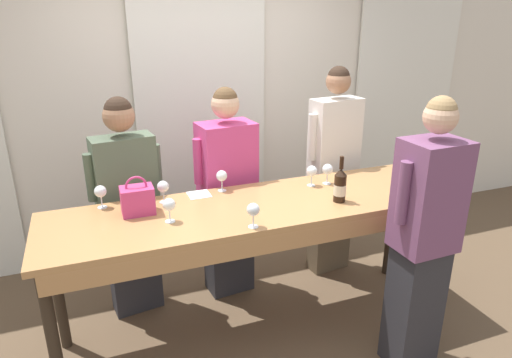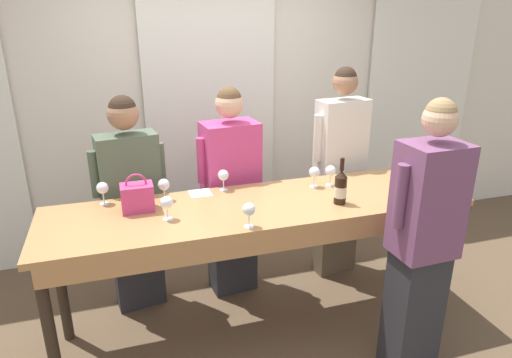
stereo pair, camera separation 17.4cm
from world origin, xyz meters
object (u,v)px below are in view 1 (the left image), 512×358
object	(u,v)px
guest_pink_top	(227,194)
host_pouring	(423,239)
guest_cream_sweater	(333,170)
wine_bottle	(340,186)
wine_glass_center_mid	(312,171)
wine_glass_center_right	(100,192)
wine_glass_front_mid	(169,205)
wine_glass_back_left	(222,176)
wine_glass_center_left	(163,187)
wine_glass_front_right	(253,210)
guest_olive_jacket	(128,206)
handbag	(138,200)
wine_glass_front_left	(328,170)

from	to	relation	value
guest_pink_top	host_pouring	xyz separation A→B (m)	(0.85, -1.25, 0.05)
guest_cream_sweater	host_pouring	xyz separation A→B (m)	(-0.09, -1.25, -0.03)
guest_pink_top	guest_cream_sweater	distance (m)	0.95
wine_bottle	host_pouring	world-z (taller)	host_pouring
wine_glass_center_mid	wine_glass_center_right	size ratio (longest dim) A/B	1.00
wine_bottle	guest_pink_top	world-z (taller)	guest_pink_top
wine_glass_front_mid	wine_glass_back_left	distance (m)	0.58
wine_glass_center_left	guest_cream_sweater	world-z (taller)	guest_cream_sweater
wine_glass_front_mid	guest_cream_sweater	distance (m)	1.65
wine_glass_center_mid	guest_pink_top	bearing A→B (deg)	142.16
wine_bottle	host_pouring	xyz separation A→B (m)	(0.29, -0.51, -0.20)
wine_glass_front_right	host_pouring	world-z (taller)	host_pouring
wine_glass_center_right	wine_glass_center_mid	bearing A→B (deg)	-5.07
wine_glass_center_left	host_pouring	bearing A→B (deg)	-33.07
wine_glass_front_right	wine_glass_center_right	xyz separation A→B (m)	(-0.83, 0.62, 0.00)
wine_bottle	wine_glass_center_mid	xyz separation A→B (m)	(-0.04, 0.33, -0.00)
wine_glass_front_mid	wine_glass_center_left	xyz separation A→B (m)	(0.02, 0.31, 0.00)
guest_olive_jacket	host_pouring	bearing A→B (deg)	-37.69
handbag	wine_glass_back_left	distance (m)	0.63
wine_glass_front_mid	wine_glass_center_left	world-z (taller)	same
wine_glass_center_left	guest_pink_top	world-z (taller)	guest_pink_top
wine_glass_center_mid	wine_glass_center_right	bearing A→B (deg)	174.93
handbag	guest_cream_sweater	bearing A→B (deg)	15.07
wine_glass_front_mid	guest_pink_top	size ratio (longest dim) A/B	0.09
wine_glass_back_left	guest_pink_top	xyz separation A→B (m)	(0.12, 0.27, -0.25)
wine_glass_front_left	guest_pink_top	size ratio (longest dim) A/B	0.09
wine_glass_back_left	guest_olive_jacket	size ratio (longest dim) A/B	0.09
handbag	host_pouring	distance (m)	1.78
wine_glass_center_left	wine_glass_center_right	bearing A→B (deg)	171.72
wine_bottle	wine_glass_front_right	size ratio (longest dim) A/B	2.07
wine_glass_back_left	handbag	bearing A→B (deg)	-163.62
wine_glass_center_left	wine_glass_back_left	world-z (taller)	same
wine_bottle	host_pouring	size ratio (longest dim) A/B	0.18
wine_bottle	wine_glass_front_right	xyz separation A→B (m)	(-0.68, -0.16, -0.00)
wine_glass_front_right	wine_glass_center_right	world-z (taller)	same
handbag	wine_glass_back_left	size ratio (longest dim) A/B	1.63
wine_glass_front_left	wine_glass_front_mid	world-z (taller)	same
wine_glass_front_right	guest_olive_jacket	xyz separation A→B (m)	(-0.64, 0.89, -0.24)
handbag	wine_glass_center_right	distance (m)	0.27
guest_olive_jacket	host_pouring	size ratio (longest dim) A/B	0.94
wine_glass_center_mid	guest_cream_sweater	world-z (taller)	guest_cream_sweater
wine_glass_center_left	guest_pink_top	distance (m)	0.69
guest_pink_top	guest_cream_sweater	xyz separation A→B (m)	(0.94, 0.00, 0.08)
wine_glass_front_mid	host_pouring	distance (m)	1.56
wine_glass_front_mid	guest_cream_sweater	xyz separation A→B (m)	(1.51, 0.65, -0.17)
wine_glass_front_left	wine_glass_center_left	xyz separation A→B (m)	(-1.20, 0.08, 0.00)
wine_glass_front_left	guest_pink_top	xyz separation A→B (m)	(-0.65, 0.41, -0.25)
wine_bottle	wine_glass_back_left	distance (m)	0.83
wine_bottle	wine_glass_back_left	xyz separation A→B (m)	(-0.69, 0.46, -0.00)
handbag	wine_glass_back_left	xyz separation A→B (m)	(0.61, 0.18, 0.02)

